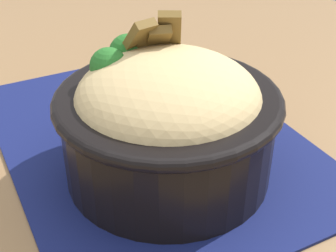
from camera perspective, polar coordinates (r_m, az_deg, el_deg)
name	(u,v)px	position (r m, az deg, el deg)	size (l,w,h in m)	color
table	(177,196)	(0.52, 1.04, -8.39)	(1.37, 0.99, 0.77)	olive
placemat	(151,139)	(0.49, -2.08, -1.55)	(0.38, 0.28, 0.00)	#11194C
bowl	(167,117)	(0.42, -0.10, 1.08)	(0.20, 0.20, 0.14)	black
fork	(114,82)	(0.60, -6.51, 5.25)	(0.04, 0.13, 0.00)	#B4B4B4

